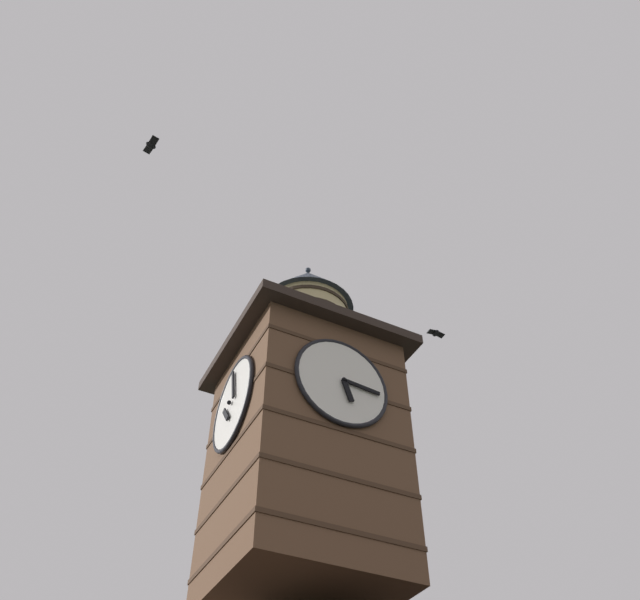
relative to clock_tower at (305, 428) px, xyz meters
The scene contains 3 objects.
clock_tower is the anchor object (origin of this frame).
flying_bird_high 8.96m from the clock_tower, ahead, with size 0.31×0.64×0.16m.
flying_bird_low 7.36m from the clock_tower, behind, with size 0.57×0.29×0.16m.
Camera 1 is at (6.61, 11.00, 2.26)m, focal length 38.06 mm.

